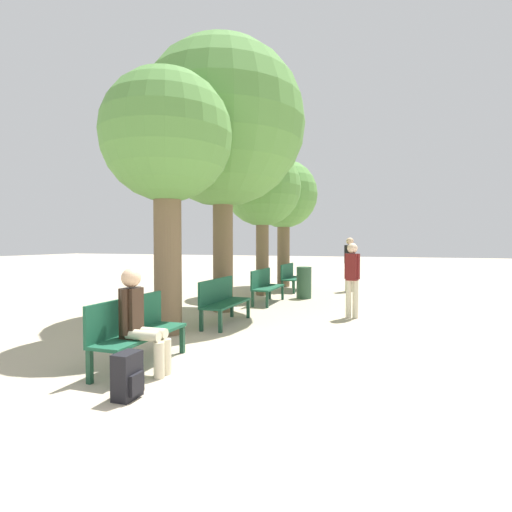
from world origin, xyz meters
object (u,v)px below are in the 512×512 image
tree_row_0 (167,142)px  person_seated (139,318)px  tree_row_2 (262,189)px  pedestrian_near (350,261)px  pedestrian_mid (352,275)px  bench_row_3 (291,275)px  trash_bin (304,283)px  tree_row_3 (284,196)px  backpack (128,376)px  bench_row_1 (222,298)px  bench_row_0 (135,327)px  tree_row_1 (223,125)px  bench_row_2 (265,284)px

tree_row_0 → person_seated: size_ratio=3.55×
tree_row_0 → tree_row_2: tree_row_0 is taller
pedestrian_near → pedestrian_mid: size_ratio=1.10×
bench_row_3 → trash_bin: 1.77m
tree_row_3 → backpack: size_ratio=9.49×
bench_row_3 → tree_row_2: size_ratio=0.35×
bench_row_1 → tree_row_0: bearing=-117.3°
tree_row_2 → bench_row_3: bearing=67.2°
bench_row_0 → tree_row_3: bearing=93.3°
bench_row_0 → pedestrian_near: pedestrian_near is taller
person_seated → trash_bin: (0.55, 7.03, -0.23)m
tree_row_1 → pedestrian_mid: (2.90, 0.11, -3.36)m
person_seated → trash_bin: 7.05m
person_seated → pedestrian_mid: 4.94m
bench_row_3 → bench_row_1: bearing=-90.0°
bench_row_1 → tree_row_3: bearing=94.7°
bench_row_0 → bench_row_2: same height
bench_row_0 → pedestrian_mid: (2.35, 4.23, 0.40)m
bench_row_0 → bench_row_1: same height
tree_row_0 → tree_row_3: (0.00, 7.82, -0.08)m
bench_row_0 → tree_row_1: tree_row_1 is taller
pedestrian_mid → person_seated: bearing=-115.4°
bench_row_2 → backpack: size_ratio=3.22×
pedestrian_mid → bench_row_1: bearing=-148.6°
tree_row_1 → tree_row_2: tree_row_1 is taller
bench_row_3 → person_seated: person_seated is taller
backpack → bench_row_0: bearing=121.9°
bench_row_3 → pedestrian_near: 1.97m
bench_row_3 → pedestrian_mid: 4.79m
tree_row_3 → backpack: bearing=-83.8°
bench_row_0 → bench_row_2: size_ratio=1.00×
bench_row_1 → tree_row_3: (-0.55, 6.74, 2.74)m
tree_row_2 → tree_row_3: size_ratio=0.97×
tree_row_1 → bench_row_3: bearing=82.6°
tree_row_1 → person_seated: bearing=-79.7°
bench_row_1 → backpack: size_ratio=3.22×
person_seated → pedestrian_near: 9.22m
bench_row_2 → trash_bin: size_ratio=1.72×
tree_row_3 → backpack: tree_row_3 is taller
pedestrian_mid → trash_bin: pedestrian_mid is taller
pedestrian_near → bench_row_1: bearing=-107.0°
bench_row_0 → trash_bin: (0.78, 6.79, -0.05)m
pedestrian_mid → tree_row_1: bearing=-177.7°
bench_row_1 → tree_row_1: size_ratio=0.25×
bench_row_0 → tree_row_2: (-0.55, 7.07, 2.68)m
bench_row_1 → tree_row_2: size_ratio=0.35×
tree_row_2 → pedestrian_mid: (2.90, -2.84, -2.28)m
bench_row_3 → pedestrian_near: (1.85, 0.45, 0.50)m
tree_row_0 → person_seated: bearing=-68.1°
trash_bin → bench_row_1: bearing=-101.0°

